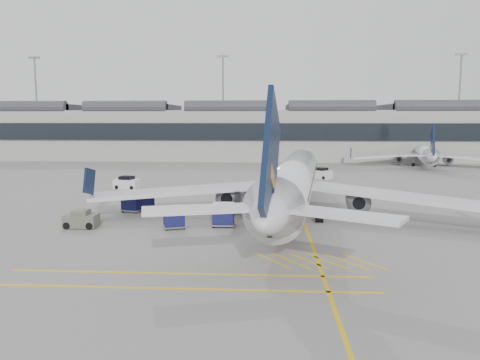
# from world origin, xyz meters

# --- Properties ---
(ground) EXTENTS (220.00, 220.00, 0.00)m
(ground) POSITION_xyz_m (0.00, 0.00, 0.00)
(ground) COLOR gray
(ground) RESTS_ON ground
(terminal) EXTENTS (200.00, 20.45, 12.40)m
(terminal) POSITION_xyz_m (0.00, 71.93, 6.14)
(terminal) COLOR #9E9E99
(terminal) RESTS_ON ground
(light_masts) EXTENTS (113.00, 0.60, 25.45)m
(light_masts) POSITION_xyz_m (-1.67, 86.00, 14.49)
(light_masts) COLOR slate
(light_masts) RESTS_ON ground
(apron_markings) EXTENTS (0.25, 60.00, 0.01)m
(apron_markings) POSITION_xyz_m (10.00, 10.00, 0.01)
(apron_markings) COLOR gold
(apron_markings) RESTS_ON ground
(airliner_main) EXTENTS (38.17, 41.94, 11.17)m
(airliner_main) POSITION_xyz_m (8.98, 6.83, 3.28)
(airliner_main) COLOR silver
(airliner_main) RESTS_ON ground
(airliner_far) EXTENTS (27.95, 30.85, 8.30)m
(airliner_far) POSITION_xyz_m (37.39, 56.88, 2.44)
(airliner_far) COLOR silver
(airliner_far) RESTS_ON ground
(belt_loader) EXTENTS (4.74, 2.20, 1.88)m
(belt_loader) POSITION_xyz_m (4.12, 11.85, 0.55)
(belt_loader) COLOR silver
(belt_loader) RESTS_ON ground
(baggage_cart_a) EXTENTS (2.21, 2.02, 1.90)m
(baggage_cart_a) POSITION_xyz_m (-1.22, 1.54, 1.02)
(baggage_cart_a) COLOR gray
(baggage_cart_a) RESTS_ON ground
(baggage_cart_b) EXTENTS (1.93, 1.59, 2.03)m
(baggage_cart_b) POSITION_xyz_m (2.89, 2.53, 1.09)
(baggage_cart_b) COLOR gray
(baggage_cart_b) RESTS_ON ground
(baggage_cart_c) EXTENTS (2.11, 1.95, 1.79)m
(baggage_cart_c) POSITION_xyz_m (-5.60, 9.04, 0.96)
(baggage_cart_c) COLOR gray
(baggage_cart_c) RESTS_ON ground
(baggage_cart_d) EXTENTS (2.31, 2.09, 2.02)m
(baggage_cart_d) POSITION_xyz_m (-6.77, 8.37, 1.08)
(baggage_cart_d) COLOR gray
(baggage_cart_d) RESTS_ON ground
(ramp_agent_a) EXTENTS (0.69, 0.77, 1.77)m
(ramp_agent_a) POSITION_xyz_m (7.06, 7.01, 0.89)
(ramp_agent_a) COLOR #E0540B
(ramp_agent_a) RESTS_ON ground
(ramp_agent_b) EXTENTS (1.09, 0.95, 1.92)m
(ramp_agent_b) POSITION_xyz_m (6.82, 2.71, 0.96)
(ramp_agent_b) COLOR #DB560B
(ramp_agent_b) RESTS_ON ground
(pushback_tug) EXTENTS (2.75, 1.71, 1.53)m
(pushback_tug) POSITION_xyz_m (-9.22, 1.43, 0.68)
(pushback_tug) COLOR #5C5D4F
(pushback_tug) RESTS_ON ground
(safety_cone_nose) EXTENTS (0.34, 0.34, 0.48)m
(safety_cone_nose) POSITION_xyz_m (7.42, 22.65, 0.24)
(safety_cone_nose) COLOR #F24C0A
(safety_cone_nose) RESTS_ON ground
(safety_cone_engine) EXTENTS (0.37, 0.37, 0.51)m
(safety_cone_engine) POSITION_xyz_m (14.91, 6.74, 0.26)
(safety_cone_engine) COLOR #F24C0A
(safety_cone_engine) RESTS_ON ground
(service_van_left) EXTENTS (3.56, 2.30, 1.69)m
(service_van_left) POSITION_xyz_m (-11.96, 23.50, 0.76)
(service_van_left) COLOR silver
(service_van_left) RESTS_ON ground
(service_van_mid) EXTENTS (2.41, 4.22, 2.08)m
(service_van_mid) POSITION_xyz_m (10.77, 40.11, 0.93)
(service_van_mid) COLOR silver
(service_van_mid) RESTS_ON ground
(service_van_right) EXTENTS (3.60, 3.53, 1.73)m
(service_van_right) POSITION_xyz_m (14.98, 35.81, 0.77)
(service_van_right) COLOR silver
(service_van_right) RESTS_ON ground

